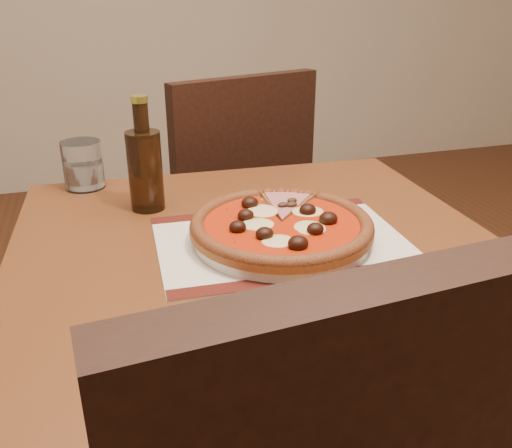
{
  "coord_description": "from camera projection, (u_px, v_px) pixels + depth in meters",
  "views": [
    {
      "loc": [
        -1.05,
        -0.33,
        1.14
      ],
      "look_at": [
        -0.81,
        0.45,
        0.78
      ],
      "focal_mm": 38.0,
      "sensor_mm": 36.0,
      "label": 1
    }
  ],
  "objects": [
    {
      "name": "pizza",
      "position": [
        281.0,
        224.0,
        0.89
      ],
      "size": [
        0.3,
        0.3,
        0.04
      ],
      "color": "#A35B27",
      "rests_on": "plate"
    },
    {
      "name": "water_glass",
      "position": [
        83.0,
        165.0,
        1.12
      ],
      "size": [
        0.1,
        0.1,
        0.1
      ],
      "primitive_type": "cylinder",
      "rotation": [
        0.0,
        0.0,
        -0.36
      ],
      "color": "white",
      "rests_on": "table"
    },
    {
      "name": "bottle",
      "position": [
        145.0,
        166.0,
        1.0
      ],
      "size": [
        0.06,
        0.06,
        0.21
      ],
      "color": "black",
      "rests_on": "table"
    },
    {
      "name": "table",
      "position": [
        259.0,
        298.0,
        0.93
      ],
      "size": [
        0.84,
        0.84,
        0.75
      ],
      "rotation": [
        0.0,
        0.0,
        -0.05
      ],
      "color": "brown",
      "rests_on": "ground"
    },
    {
      "name": "ham_slice",
      "position": [
        295.0,
        204.0,
        0.98
      ],
      "size": [
        0.11,
        0.15,
        0.02
      ],
      "rotation": [
        0.0,
        0.0,
        1.15
      ],
      "color": "#A35B27",
      "rests_on": "plate"
    },
    {
      "name": "plate",
      "position": [
        281.0,
        235.0,
        0.9
      ],
      "size": [
        0.29,
        0.29,
        0.02
      ],
      "primitive_type": "cylinder",
      "color": "white",
      "rests_on": "placemat"
    },
    {
      "name": "placemat",
      "position": [
        281.0,
        241.0,
        0.9
      ],
      "size": [
        0.42,
        0.31,
        0.0
      ],
      "primitive_type": "cube",
      "rotation": [
        0.0,
        0.0,
        -0.06
      ],
      "color": "beige",
      "rests_on": "table"
    },
    {
      "name": "chair_far",
      "position": [
        227.0,
        206.0,
        1.63
      ],
      "size": [
        0.54,
        0.54,
        0.93
      ],
      "rotation": [
        0.0,
        0.0,
        3.43
      ],
      "color": "black",
      "rests_on": "ground"
    }
  ]
}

